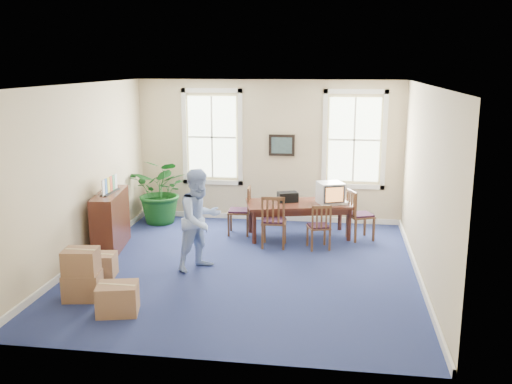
# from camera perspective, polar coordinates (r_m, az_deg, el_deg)

# --- Properties ---
(floor) EXTENTS (6.50, 6.50, 0.00)m
(floor) POSITION_cam_1_polar(r_m,az_deg,el_deg) (10.20, -1.06, -7.59)
(floor) COLOR navy
(floor) RESTS_ON ground
(ceiling) EXTENTS (6.50, 6.50, 0.00)m
(ceiling) POSITION_cam_1_polar(r_m,az_deg,el_deg) (9.57, -1.14, 10.68)
(ceiling) COLOR white
(ceiling) RESTS_ON ground
(wall_back) EXTENTS (6.50, 0.00, 6.50)m
(wall_back) POSITION_cam_1_polar(r_m,az_deg,el_deg) (12.93, 1.28, 4.10)
(wall_back) COLOR beige
(wall_back) RESTS_ON ground
(wall_front) EXTENTS (6.50, 0.00, 6.50)m
(wall_front) POSITION_cam_1_polar(r_m,az_deg,el_deg) (6.68, -5.71, -4.27)
(wall_front) COLOR beige
(wall_front) RESTS_ON ground
(wall_left) EXTENTS (0.00, 6.50, 6.50)m
(wall_left) POSITION_cam_1_polar(r_m,az_deg,el_deg) (10.67, -17.20, 1.67)
(wall_left) COLOR beige
(wall_left) RESTS_ON ground
(wall_right) EXTENTS (0.00, 6.50, 6.50)m
(wall_right) POSITION_cam_1_polar(r_m,az_deg,el_deg) (9.74, 16.59, 0.69)
(wall_right) COLOR beige
(wall_right) RESTS_ON ground
(baseboard_back) EXTENTS (6.00, 0.04, 0.12)m
(baseboard_back) POSITION_cam_1_polar(r_m,az_deg,el_deg) (13.22, 1.23, -2.53)
(baseboard_back) COLOR white
(baseboard_back) RESTS_ON ground
(baseboard_left) EXTENTS (0.04, 6.50, 0.12)m
(baseboard_left) POSITION_cam_1_polar(r_m,az_deg,el_deg) (11.04, -16.54, -6.20)
(baseboard_left) COLOR white
(baseboard_left) RESTS_ON ground
(baseboard_right) EXTENTS (0.04, 6.50, 0.12)m
(baseboard_right) POSITION_cam_1_polar(r_m,az_deg,el_deg) (10.16, 15.87, -7.84)
(baseboard_right) COLOR white
(baseboard_right) RESTS_ON ground
(window_left) EXTENTS (1.40, 0.12, 2.20)m
(window_left) POSITION_cam_1_polar(r_m,az_deg,el_deg) (13.09, -4.40, 5.50)
(window_left) COLOR white
(window_left) RESTS_ON ground
(window_right) EXTENTS (1.40, 0.12, 2.20)m
(window_right) POSITION_cam_1_polar(r_m,az_deg,el_deg) (12.78, 9.80, 5.17)
(window_right) COLOR white
(window_right) RESTS_ON ground
(wall_picture) EXTENTS (0.58, 0.06, 0.48)m
(wall_picture) POSITION_cam_1_polar(r_m,az_deg,el_deg) (12.83, 2.59, 4.69)
(wall_picture) COLOR black
(wall_picture) RESTS_ON ground
(conference_table) EXTENTS (2.31, 1.46, 0.73)m
(conference_table) POSITION_cam_1_polar(r_m,az_deg,el_deg) (11.92, 4.30, -2.76)
(conference_table) COLOR #492016
(conference_table) RESTS_ON ground
(crt_tv) EXTENTS (0.64, 0.67, 0.44)m
(crt_tv) POSITION_cam_1_polar(r_m,az_deg,el_deg) (11.80, 7.44, -0.07)
(crt_tv) COLOR #B7B7BC
(crt_tv) RESTS_ON conference_table
(game_console) EXTENTS (0.17, 0.21, 0.05)m
(game_console) POSITION_cam_1_polar(r_m,az_deg,el_deg) (11.79, 8.82, -1.08)
(game_console) COLOR white
(game_console) RESTS_ON conference_table
(equipment_bag) EXTENTS (0.47, 0.39, 0.20)m
(equipment_bag) POSITION_cam_1_polar(r_m,az_deg,el_deg) (11.87, 3.19, -0.49)
(equipment_bag) COLOR black
(equipment_bag) RESTS_ON conference_table
(chair_near_left) EXTENTS (0.49, 0.49, 1.06)m
(chair_near_left) POSITION_cam_1_polar(r_m,az_deg,el_deg) (11.21, 1.81, -2.87)
(chair_near_left) COLOR brown
(chair_near_left) RESTS_ON ground
(chair_near_right) EXTENTS (0.51, 0.51, 0.91)m
(chair_near_right) POSITION_cam_1_polar(r_m,az_deg,el_deg) (11.17, 6.28, -3.40)
(chair_near_right) COLOR brown
(chair_near_right) RESTS_ON ground
(chair_end_left) EXTENTS (0.48, 0.48, 1.02)m
(chair_end_left) POSITION_cam_1_polar(r_m,az_deg,el_deg) (12.03, -1.71, -1.86)
(chair_end_left) COLOR brown
(chair_end_left) RESTS_ON ground
(chair_end_right) EXTENTS (0.61, 0.61, 1.04)m
(chair_end_right) POSITION_cam_1_polar(r_m,az_deg,el_deg) (11.86, 10.43, -2.25)
(chair_end_right) COLOR brown
(chair_end_right) RESTS_ON ground
(man) EXTENTS (1.07, 1.10, 1.79)m
(man) POSITION_cam_1_polar(r_m,az_deg,el_deg) (9.95, -5.62, -2.77)
(man) COLOR #99B4EA
(man) RESTS_ON ground
(credenza) EXTENTS (0.65, 1.53, 1.16)m
(credenza) POSITION_cam_1_polar(r_m,az_deg,el_deg) (11.37, -14.33, -2.76)
(credenza) COLOR #492016
(credenza) RESTS_ON ground
(brochure_rack) EXTENTS (0.36, 0.74, 0.33)m
(brochure_rack) POSITION_cam_1_polar(r_m,az_deg,el_deg) (11.19, -14.44, 0.91)
(brochure_rack) COLOR #99999E
(brochure_rack) RESTS_ON credenza
(potted_plant) EXTENTS (1.53, 1.39, 1.49)m
(potted_plant) POSITION_cam_1_polar(r_m,az_deg,el_deg) (12.98, -9.36, 0.12)
(potted_plant) COLOR #124717
(potted_plant) RESTS_ON ground
(cardboard_boxes) EXTENTS (1.67, 1.67, 0.84)m
(cardboard_boxes) POSITION_cam_1_polar(r_m,az_deg,el_deg) (9.19, -15.56, -7.64)
(cardboard_boxes) COLOR #976A49
(cardboard_boxes) RESTS_ON ground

